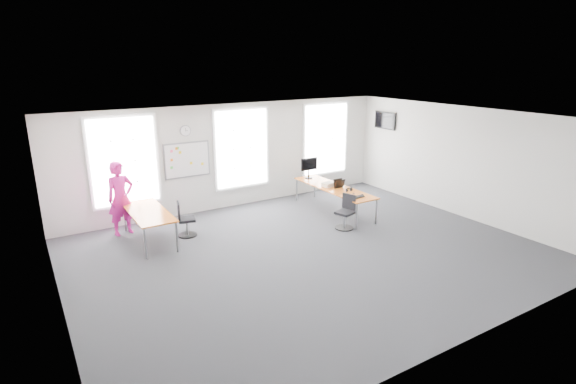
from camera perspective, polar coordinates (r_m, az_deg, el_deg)
floor at (r=10.21m, az=2.73°, el=-7.72°), size 10.00×10.00×0.00m
ceiling at (r=9.38m, az=2.98°, el=9.22°), size 10.00×10.00×0.00m
wall_back at (r=13.08m, az=-7.12°, el=4.54°), size 10.00×0.00×10.00m
wall_front at (r=6.97m, az=21.91°, el=-7.45°), size 10.00×0.00×10.00m
wall_left at (r=8.13m, az=-27.79°, el=-4.81°), size 0.00×10.00×10.00m
wall_right at (r=13.11m, az=21.24°, el=3.56°), size 0.00×10.00×10.00m
window_left at (r=12.11m, az=-20.11°, el=3.66°), size 1.60×0.06×2.20m
window_mid at (r=13.14m, az=-5.91°, el=5.53°), size 1.60×0.06×2.20m
window_right at (r=14.67m, az=4.76°, el=6.71°), size 1.60×0.06×2.20m
desk_right at (r=12.74m, az=5.83°, el=0.42°), size 0.79×2.95×0.72m
desk_left at (r=11.09m, az=-17.33°, el=-2.67°), size 0.82×2.06×0.75m
chair_right at (r=11.60m, az=7.35°, el=-2.74°), size 0.51×0.50×0.88m
chair_left at (r=11.29m, az=-12.99°, el=-3.62°), size 0.48×0.48×0.87m
person at (r=11.72m, az=-20.46°, el=-0.76°), size 0.74×0.56×1.84m
whiteboard at (r=12.56m, az=-12.68°, el=4.00°), size 1.20×0.03×0.90m
wall_clock at (r=12.42m, az=-12.91°, el=7.60°), size 0.30×0.04×0.30m
tv at (r=14.90m, az=12.24°, el=8.88°), size 0.06×0.90×0.55m
keyboard at (r=11.83m, az=8.67°, el=-0.68°), size 0.49×0.23×0.02m
mouse at (r=12.03m, az=9.42°, el=-0.36°), size 0.09×0.12×0.04m
lens_cap at (r=12.17m, az=8.34°, el=-0.21°), size 0.09×0.09×0.01m
headphones at (r=12.35m, az=7.74°, el=0.28°), size 0.18×0.10×0.11m
laptop_sleeve at (r=12.64m, az=6.50°, el=1.07°), size 0.32×0.18×0.25m
paper_stack at (r=12.77m, az=5.14°, el=0.95°), size 0.36×0.30×0.11m
monitor at (r=13.55m, az=2.70°, el=3.31°), size 0.56×0.23×0.63m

